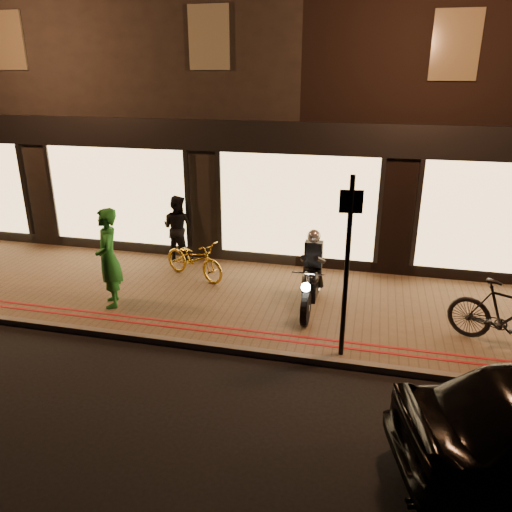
{
  "coord_description": "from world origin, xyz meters",
  "views": [
    {
      "loc": [
        1.69,
        -7.08,
        4.55
      ],
      "look_at": [
        -0.47,
        1.89,
        1.1
      ],
      "focal_mm": 35.0,
      "sensor_mm": 36.0,
      "label": 1
    }
  ],
  "objects_px": {
    "bicycle_gold": "(194,259)",
    "person_green": "(108,258)",
    "motorcycle": "(311,279)",
    "sign_post": "(347,260)"
  },
  "relations": [
    {
      "from": "motorcycle",
      "to": "person_green",
      "type": "bearing_deg",
      "value": -168.42
    },
    {
      "from": "bicycle_gold",
      "to": "motorcycle",
      "type": "bearing_deg",
      "value": -84.31
    },
    {
      "from": "bicycle_gold",
      "to": "person_green",
      "type": "xyz_separation_m",
      "value": [
        -1.12,
        -1.7,
        0.55
      ]
    },
    {
      "from": "motorcycle",
      "to": "person_green",
      "type": "distance_m",
      "value": 3.98
    },
    {
      "from": "motorcycle",
      "to": "sign_post",
      "type": "relative_size",
      "value": 0.65
    },
    {
      "from": "motorcycle",
      "to": "person_green",
      "type": "relative_size",
      "value": 0.98
    },
    {
      "from": "motorcycle",
      "to": "person_green",
      "type": "height_order",
      "value": "person_green"
    },
    {
      "from": "motorcycle",
      "to": "sign_post",
      "type": "height_order",
      "value": "sign_post"
    },
    {
      "from": "sign_post",
      "to": "person_green",
      "type": "bearing_deg",
      "value": 169.92
    },
    {
      "from": "person_green",
      "to": "sign_post",
      "type": "bearing_deg",
      "value": 50.97
    }
  ]
}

